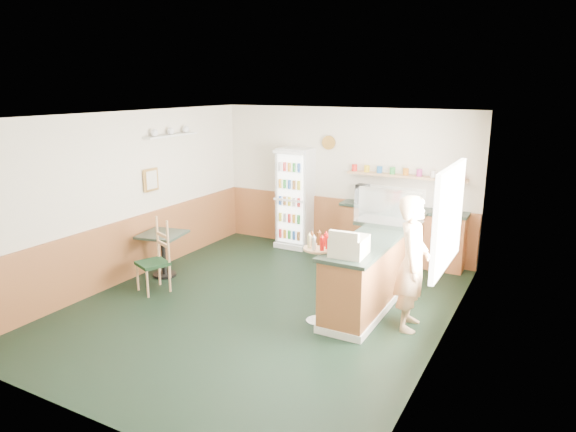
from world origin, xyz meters
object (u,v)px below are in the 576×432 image
Objects in this scene: condiment_stand at (318,265)px; drinks_fridge at (295,198)px; cafe_chair at (156,253)px; display_case at (389,208)px; shopkeeper at (412,263)px; cash_register at (349,246)px; cafe_table at (163,246)px.

drinks_fridge is at bearing 122.96° from condiment_stand.
cafe_chair is (-0.83, -2.98, -0.38)m from drinks_fridge.
drinks_fridge is 1.59× the size of condiment_stand.
display_case is 1.44m from shopkeeper.
cash_register is 0.56× the size of cafe_table.
shopkeeper is 1.45× the size of condiment_stand.
shopkeeper is 1.21m from condiment_stand.
cafe_table is at bearing 173.40° from condiment_stand.
drinks_fridge reaches higher than shopkeeper.
display_case is (2.26, -1.20, 0.32)m from drinks_fridge.
condiment_stand is at bearing -104.51° from display_case.
cash_register is at bearing -90.00° from display_case.
condiment_stand is 2.68m from cafe_chair.
shopkeeper is 1.56× the size of cafe_chair.
cafe_table is (-3.40, 0.33, -0.61)m from cash_register.
shopkeeper is 3.85m from cafe_chair.
cafe_table is at bearing -114.69° from drinks_fridge.
drinks_fridge reaches higher than condiment_stand.
cafe_table is (-4.10, -0.09, -0.36)m from shopkeeper.
shopkeeper is at bearing 28.25° from cash_register.
condiment_stand is at bearing -6.60° from cafe_table.
condiment_stand is (-1.12, -0.44, -0.08)m from shopkeeper.
cafe_chair reaches higher than cafe_table.
condiment_stand is (-0.42, -1.63, -0.48)m from display_case.
cafe_table is at bearing 144.45° from cafe_chair.
cafe_table is 0.59m from cafe_chair.
cash_register is at bearing 25.41° from cafe_chair.
drinks_fridge is 2.58m from display_case.
condiment_stand is (-0.42, -0.01, -0.33)m from cash_register.
cash_register is 3.14m from cafe_chair.
display_case reaches higher than condiment_stand.
display_case is at bearing -28.05° from drinks_fridge.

